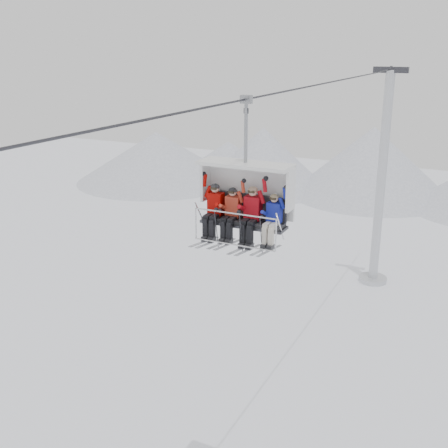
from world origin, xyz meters
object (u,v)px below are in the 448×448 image
at_px(skier_far_left, 214,208).
at_px(skier_center_right, 251,213).
at_px(skier_center_left, 231,212).
at_px(skier_far_right, 273,218).
at_px(chairlift_carrier, 247,192).
at_px(lift_tower_right, 380,195).

bearing_deg(skier_far_left, skier_center_right, 0.24).
bearing_deg(skier_center_left, skier_far_right, -0.27).
bearing_deg(skier_center_right, skier_center_left, -178.92).
bearing_deg(skier_center_right, skier_far_right, -1.56).
xyz_separation_m(chairlift_carrier, skier_far_right, (0.91, -0.32, -0.54)).
relative_size(lift_tower_right, skier_far_right, 7.99).
height_order(chairlift_carrier, skier_far_right, chairlift_carrier).
xyz_separation_m(lift_tower_right, skier_center_left, (-0.33, -20.85, 4.43)).
bearing_deg(skier_far_right, lift_tower_right, 92.49).
relative_size(skier_far_left, skier_far_right, 1.01).
height_order(lift_tower_right, skier_far_left, lift_tower_right).
bearing_deg(skier_far_right, chairlift_carrier, 160.50).
xyz_separation_m(lift_tower_right, skier_far_right, (0.91, -20.85, 4.41)).
distance_m(lift_tower_right, skier_center_left, 21.31).
relative_size(chairlift_carrier, skier_far_left, 2.35).
xyz_separation_m(chairlift_carrier, skier_far_left, (-0.88, -0.31, -0.50)).
bearing_deg(chairlift_carrier, skier_center_right, -48.01).
bearing_deg(lift_tower_right, skier_center_left, -90.92).
distance_m(chairlift_carrier, skier_center_left, 0.70).
bearing_deg(skier_center_left, lift_tower_right, 89.08).
bearing_deg(chairlift_carrier, skier_far_right, -19.50).
relative_size(lift_tower_right, skier_center_left, 7.99).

